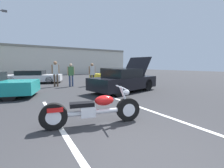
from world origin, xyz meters
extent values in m
plane|color=#2D2D30|center=(0.00, 0.00, 0.00)|extent=(80.00, 80.00, 0.00)
cube|color=white|center=(-0.83, 2.14, 0.00)|extent=(0.12, 5.66, 0.01)
cube|color=white|center=(2.04, 2.14, 0.00)|extent=(0.12, 5.66, 0.01)
cube|color=beige|center=(0.00, 24.96, 2.20)|extent=(32.00, 4.00, 4.40)
cube|color=gray|center=(0.00, 24.96, 4.25)|extent=(32.00, 4.20, 0.30)
cube|color=#4C4C51|center=(-2.57, 17.02, 6.80)|extent=(0.44, 0.28, 0.16)
cylinder|color=black|center=(0.86, 1.51, 0.32)|extent=(0.65, 0.30, 0.63)
cylinder|color=black|center=(-0.97, 1.95, 0.32)|extent=(0.65, 0.30, 0.63)
cylinder|color=silver|center=(0.86, 1.51, 0.32)|extent=(0.38, 0.25, 0.35)
cylinder|color=silver|center=(-0.97, 1.95, 0.32)|extent=(0.38, 0.25, 0.35)
cylinder|color=silver|center=(-0.05, 1.73, 0.33)|extent=(1.58, 0.49, 0.12)
cube|color=silver|center=(-0.19, 1.76, 0.37)|extent=(0.41, 0.32, 0.28)
ellipsoid|color=red|center=(0.22, 1.66, 0.61)|extent=(0.55, 0.39, 0.26)
cube|color=black|center=(-0.33, 1.80, 0.55)|extent=(0.63, 0.39, 0.10)
cube|color=red|center=(-0.92, 1.94, 0.49)|extent=(0.39, 0.30, 0.10)
cylinder|color=silver|center=(0.77, 1.53, 0.64)|extent=(0.31, 0.14, 0.62)
cylinder|color=silver|center=(0.66, 1.56, 0.93)|extent=(0.20, 0.69, 0.04)
sphere|color=silver|center=(0.82, 1.52, 0.79)|extent=(0.16, 0.16, 0.16)
cylinder|color=silver|center=(-0.44, 1.94, 0.27)|extent=(1.21, 0.38, 0.09)
cube|color=black|center=(3.48, 5.32, 0.52)|extent=(4.34, 2.59, 0.65)
cube|color=black|center=(3.32, 5.29, 1.08)|extent=(2.12, 1.94, 0.47)
cylinder|color=black|center=(4.87, 4.84, 0.35)|extent=(0.74, 0.37, 0.71)
cylinder|color=black|center=(4.55, 6.34, 0.35)|extent=(0.74, 0.37, 0.71)
cylinder|color=black|center=(2.42, 4.30, 0.35)|extent=(0.74, 0.37, 0.71)
cylinder|color=black|center=(2.09, 5.81, 0.35)|extent=(0.74, 0.37, 0.71)
cube|color=black|center=(4.61, 5.57, 1.43)|extent=(1.17, 1.76, 1.19)
cube|color=#4C4C51|center=(4.57, 5.56, 0.81)|extent=(0.79, 1.07, 0.28)
cube|color=silver|center=(-0.66, 12.73, 0.43)|extent=(4.85, 3.23, 0.54)
cube|color=black|center=(-0.83, 12.79, 0.89)|extent=(2.45, 2.26, 0.37)
cylinder|color=black|center=(0.38, 11.49, 0.30)|extent=(0.64, 0.40, 0.60)
cylinder|color=black|center=(0.92, 13.07, 0.30)|extent=(0.64, 0.40, 0.60)
cylinder|color=black|center=(-2.24, 12.38, 0.30)|extent=(0.64, 0.40, 0.60)
cylinder|color=black|center=(-1.71, 13.96, 0.30)|extent=(0.64, 0.40, 0.60)
cylinder|color=black|center=(-2.07, 5.95, 0.36)|extent=(0.75, 0.42, 0.72)
cylinder|color=black|center=(-1.60, 7.48, 0.36)|extent=(0.75, 0.42, 0.72)
cube|color=yellow|center=(6.05, 10.06, 0.49)|extent=(5.00, 2.72, 0.60)
cube|color=black|center=(5.87, 10.02, 1.03)|extent=(2.40, 2.08, 0.48)
cylinder|color=black|center=(7.65, 9.46, 0.35)|extent=(0.73, 0.34, 0.70)
cylinder|color=black|center=(7.35, 11.15, 0.35)|extent=(0.73, 0.34, 0.70)
cylinder|color=black|center=(4.75, 8.96, 0.35)|extent=(0.73, 0.34, 0.70)
cylinder|color=black|center=(4.46, 10.65, 0.35)|extent=(0.73, 0.34, 0.70)
cylinder|color=#38476B|center=(1.36, 8.94, 0.40)|extent=(0.12, 0.12, 0.79)
cylinder|color=#38476B|center=(1.56, 8.94, 0.40)|extent=(0.12, 0.12, 0.79)
cube|color=#4C7F47|center=(1.46, 8.94, 1.11)|extent=(0.36, 0.20, 0.63)
cylinder|color=tan|center=(1.24, 8.94, 1.14)|extent=(0.08, 0.08, 0.56)
cylinder|color=tan|center=(1.68, 8.94, 1.14)|extent=(0.08, 0.08, 0.56)
sphere|color=tan|center=(1.46, 8.94, 1.53)|extent=(0.21, 0.21, 0.21)
cylinder|color=#333338|center=(2.85, 8.63, 0.40)|extent=(0.12, 0.12, 0.80)
cylinder|color=#333338|center=(3.05, 8.63, 0.40)|extent=(0.12, 0.12, 0.80)
cube|color=white|center=(2.95, 8.63, 1.12)|extent=(0.36, 0.20, 0.64)
cylinder|color=#9E704C|center=(2.73, 8.63, 1.15)|extent=(0.08, 0.08, 0.57)
cylinder|color=#9E704C|center=(3.17, 8.63, 1.15)|extent=(0.08, 0.08, 0.57)
sphere|color=#9E704C|center=(2.95, 8.63, 1.55)|extent=(0.22, 0.22, 0.22)
cylinder|color=brown|center=(0.42, 9.45, 0.43)|extent=(0.12, 0.12, 0.86)
cylinder|color=brown|center=(0.62, 9.45, 0.43)|extent=(0.12, 0.12, 0.86)
cube|color=white|center=(0.52, 9.45, 1.21)|extent=(0.36, 0.20, 0.68)
cylinder|color=#9E704C|center=(0.30, 9.45, 1.24)|extent=(0.08, 0.08, 0.62)
cylinder|color=#9E704C|center=(0.74, 9.45, 1.24)|extent=(0.08, 0.08, 0.62)
sphere|color=#9E704C|center=(0.52, 9.45, 1.67)|extent=(0.23, 0.23, 0.23)
camera|label=1|loc=(-1.55, -1.64, 1.50)|focal=24.00mm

